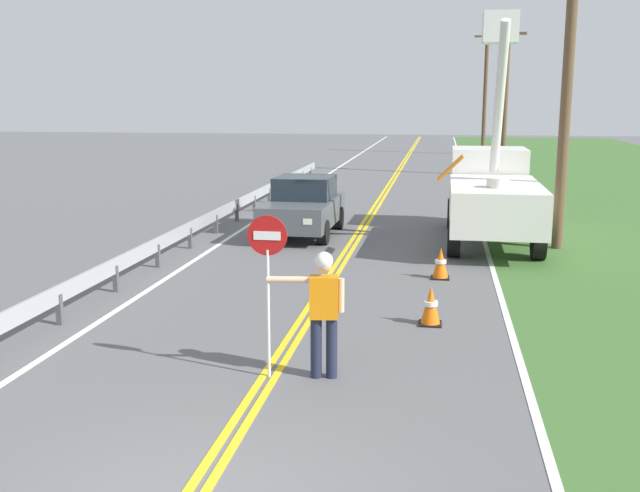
{
  "coord_description": "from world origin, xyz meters",
  "views": [
    {
      "loc": [
        2.32,
        -5.96,
        3.87
      ],
      "look_at": [
        0.14,
        7.29,
        1.2
      ],
      "focal_mm": 41.13,
      "sensor_mm": 36.0,
      "label": 1
    }
  ],
  "objects": [
    {
      "name": "flagger_worker",
      "position": [
        0.76,
        3.79,
        1.05
      ],
      "size": [
        1.08,
        0.3,
        1.83
      ],
      "color": "#1E2338",
      "rests_on": "ground"
    },
    {
      "name": "traffic_cone_mid",
      "position": [
        2.39,
        10.04,
        0.34
      ],
      "size": [
        0.4,
        0.4,
        0.7
      ],
      "color": "orange",
      "rests_on": "ground"
    },
    {
      "name": "stop_sign_paddle",
      "position": [
        0.0,
        3.69,
        1.71
      ],
      "size": [
        0.56,
        0.04,
        2.33
      ],
      "color": "silver",
      "rests_on": "ground"
    },
    {
      "name": "oncoming_sedan_nearest",
      "position": [
        -1.58,
        14.82,
        0.83
      ],
      "size": [
        1.99,
        4.14,
        1.7
      ],
      "color": "#4C5156",
      "rests_on": "ground"
    },
    {
      "name": "edge_line_left",
      "position": [
        -3.6,
        20.0,
        0.01
      ],
      "size": [
        0.12,
        110.0,
        0.01
      ],
      "primitive_type": "cube",
      "color": "silver",
      "rests_on": "ground"
    },
    {
      "name": "guardrail_left_shoulder",
      "position": [
        -4.2,
        15.79,
        0.52
      ],
      "size": [
        0.1,
        32.0,
        0.71
      ],
      "color": "#9EA0A3",
      "rests_on": "ground"
    },
    {
      "name": "utility_bucket_truck",
      "position": [
        3.75,
        14.94,
        1.44
      ],
      "size": [
        2.7,
        6.82,
        6.15
      ],
      "color": "white",
      "rests_on": "ground"
    },
    {
      "name": "utility_pole_far",
      "position": [
        5.32,
        49.02,
        4.66
      ],
      "size": [
        1.8,
        0.28,
        8.94
      ],
      "color": "brown",
      "rests_on": "ground"
    },
    {
      "name": "traffic_cone_lead",
      "position": [
        2.23,
        6.57,
        0.34
      ],
      "size": [
        0.4,
        0.4,
        0.7
      ],
      "color": "orange",
      "rests_on": "ground"
    },
    {
      "name": "utility_pole_near",
      "position": [
        5.45,
        13.98,
        4.18
      ],
      "size": [
        1.8,
        0.28,
        8.01
      ],
      "color": "brown",
      "rests_on": "ground"
    },
    {
      "name": "utility_pole_mid",
      "position": [
        5.48,
        33.28,
        4.07
      ],
      "size": [
        1.8,
        0.28,
        7.78
      ],
      "color": "brown",
      "rests_on": "ground"
    },
    {
      "name": "centerline_yellow_right",
      "position": [
        0.09,
        20.0,
        0.01
      ],
      "size": [
        0.11,
        110.0,
        0.01
      ],
      "primitive_type": "cube",
      "color": "yellow",
      "rests_on": "ground"
    },
    {
      "name": "edge_line_right",
      "position": [
        3.6,
        20.0,
        0.01
      ],
      "size": [
        0.12,
        110.0,
        0.01
      ],
      "primitive_type": "cube",
      "color": "silver",
      "rests_on": "ground"
    },
    {
      "name": "centerline_yellow_left",
      "position": [
        -0.09,
        20.0,
        0.01
      ],
      "size": [
        0.11,
        110.0,
        0.01
      ],
      "primitive_type": "cube",
      "color": "yellow",
      "rests_on": "ground"
    }
  ]
}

